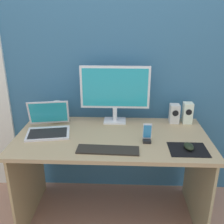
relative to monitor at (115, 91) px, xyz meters
name	(u,v)px	position (x,y,z in m)	size (l,w,h in m)	color
ground_plane	(112,215)	(-0.01, -0.27, -1.00)	(8.00, 8.00, 0.00)	tan
wall_back	(114,56)	(-0.01, 0.17, 0.25)	(6.00, 0.04, 2.50)	#35668F
desk	(112,154)	(-0.01, -0.27, -0.42)	(1.40, 0.71, 0.74)	tan
monitor	(115,91)	(0.00, 0.00, 0.00)	(0.55, 0.14, 0.46)	white
speaker_right	(187,113)	(0.59, 0.00, -0.18)	(0.07, 0.08, 0.17)	white
speaker_near_monitor	(174,114)	(0.48, 0.00, -0.19)	(0.08, 0.08, 0.16)	silver
laptop	(48,126)	(-0.49, -0.22, -0.22)	(0.36, 0.35, 0.22)	silver
fishbowl	(57,111)	(-0.48, 0.00, -0.18)	(0.18, 0.18, 0.18)	silver
keyboard_external	(108,150)	(-0.03, -0.49, -0.26)	(0.41, 0.12, 0.01)	black
mousepad	(188,150)	(0.50, -0.46, -0.26)	(0.25, 0.20, 0.00)	black
mouse	(189,146)	(0.50, -0.45, -0.24)	(0.06, 0.10, 0.04)	black
phone_in_dock	(147,136)	(0.23, -0.36, -0.22)	(0.06, 0.05, 0.14)	black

